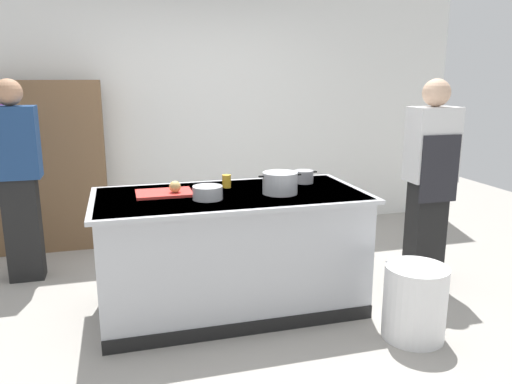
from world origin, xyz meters
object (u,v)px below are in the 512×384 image
Objects in this scene: mixing_bowl at (208,193)px; onion at (175,187)px; person_guest at (18,177)px; stock_pot at (280,183)px; trash_bin at (415,302)px; sauce_pan at (304,177)px; juice_cup at (227,181)px; person_chef at (430,179)px; bookshelf at (48,167)px.

onion is at bearing 138.78° from mixing_bowl.
onion is 0.05× the size of person_guest.
trash_bin is at bearing -42.32° from stock_pot.
sauce_pan is (1.04, 0.15, -0.01)m from onion.
sauce_pan and juice_cup have the same top height.
mixing_bowl is at bearing -122.29° from juice_cup.
onion is 1.84m from trash_bin.
person_guest is (-1.95, 1.12, -0.07)m from stock_pot.
person_guest reaches higher than mixing_bowl.
person_guest reaches higher than onion.
stock_pot is 1.53× the size of mixing_bowl.
onion is 0.39× the size of sauce_pan.
person_chef reaches higher than trash_bin.
person_guest is (-1.21, 0.97, -0.05)m from onion.
person_chef is 1.01× the size of bookshelf.
onion is 0.05× the size of person_chef.
onion reaches higher than trash_bin.
juice_cup is at bearing -47.27° from bookshelf.
trash_bin is (0.44, -0.98, -0.70)m from sauce_pan.
mixing_bowl is 0.12× the size of person_chef.
stock_pot is 1.24m from trash_bin.
person_guest is at bearing 150.23° from stock_pot.
person_chef reaches higher than stock_pot.
onion is 0.05× the size of bookshelf.
stock_pot is 1.33m from person_chef.
bookshelf is at bearing -178.73° from person_guest.
onion is at bearing 98.93° from person_chef.
onion is at bearing -171.82° from sauce_pan.
onion is 0.27m from mixing_bowl.
trash_bin is at bearing -65.68° from sauce_pan.
stock_pot is 3.22× the size of juice_cup.
onion is 2.07m from person_chef.
bookshelf reaches higher than trash_bin.
bookshelf reaches higher than onion.
mixing_bowl is (-0.84, -0.33, -0.00)m from sauce_pan.
juice_cup reaches higher than mixing_bowl.
bookshelf is at bearing 142.95° from sauce_pan.
trash_bin is at bearing 153.44° from person_chef.
onion is 1.55m from person_guest.
onion is 0.17× the size of trash_bin.
person_guest reaches higher than juice_cup.
sauce_pan reaches higher than mixing_bowl.
juice_cup is 1.61m from trash_bin.
mixing_bowl is 1.82m from person_guest.
sauce_pan is 0.43× the size of trash_bin.
stock_pot is (0.74, -0.15, 0.02)m from onion.
bookshelf is at bearing 121.44° from onion.
person_guest is at bearing 140.96° from mixing_bowl.
person_chef is (0.58, 0.77, 0.66)m from trash_bin.
juice_cup is (-0.33, 0.30, -0.03)m from stock_pot.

